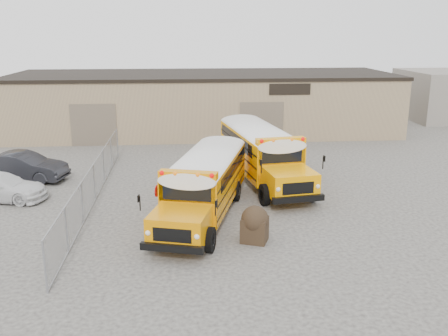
{
  "coord_description": "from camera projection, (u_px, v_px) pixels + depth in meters",
  "views": [
    {
      "loc": [
        -1.6,
        -20.44,
        7.98
      ],
      "look_at": [
        0.26,
        2.53,
        1.6
      ],
      "focal_mm": 40.0,
      "sensor_mm": 36.0,
      "label": 1
    }
  ],
  "objects": [
    {
      "name": "chainlink_fence",
      "position": [
        94.0,
        182.0,
        24.07
      ],
      "size": [
        0.07,
        18.07,
        1.81
      ],
      "color": "#92949A",
      "rests_on": "ground"
    },
    {
      "name": "ground",
      "position": [
        223.0,
        218.0,
        21.89
      ],
      "size": [
        120.0,
        120.0,
        0.0
      ],
      "primitive_type": "plane",
      "color": "#393635",
      "rests_on": "ground"
    },
    {
      "name": "tarp_bundle",
      "position": [
        255.0,
        223.0,
        19.33
      ],
      "size": [
        1.22,
        1.16,
        1.46
      ],
      "color": "black",
      "rests_on": "ground"
    },
    {
      "name": "car_dark",
      "position": [
        23.0,
        167.0,
        27.24
      ],
      "size": [
        5.01,
        2.7,
        1.57
      ],
      "primitive_type": "imported",
      "rotation": [
        0.0,
        0.0,
        1.34
      ],
      "color": "black",
      "rests_on": "ground"
    },
    {
      "name": "warehouse",
      "position": [
        204.0,
        102.0,
        40.46
      ],
      "size": [
        30.2,
        10.2,
        4.67
      ],
      "color": "tan",
      "rests_on": "ground"
    },
    {
      "name": "school_bus_left",
      "position": [
        228.0,
        150.0,
        27.55
      ],
      "size": [
        4.76,
        9.78,
        2.78
      ],
      "color": "orange",
      "rests_on": "ground"
    },
    {
      "name": "school_bus_right",
      "position": [
        233.0,
        128.0,
        33.08
      ],
      "size": [
        4.02,
        10.42,
        2.97
      ],
      "color": "#FF9E00",
      "rests_on": "ground"
    },
    {
      "name": "car_white",
      "position": [
        0.0,
        187.0,
        24.15
      ],
      "size": [
        4.84,
        2.81,
        1.32
      ],
      "primitive_type": "imported",
      "rotation": [
        0.0,
        0.0,
        1.35
      ],
      "color": "silver",
      "rests_on": "ground"
    }
  ]
}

